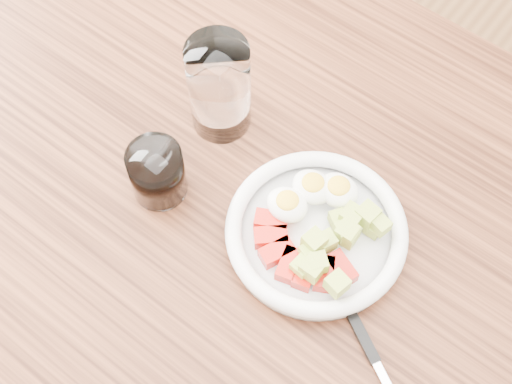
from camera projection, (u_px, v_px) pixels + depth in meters
ground at (257, 363)px, 1.63m from camera, size 4.00×4.00×0.00m
dining_table at (257, 243)px, 1.04m from camera, size 1.50×0.90×0.77m
bowl at (316, 230)px, 0.92m from camera, size 0.24×0.24×0.06m
fork at (368, 347)px, 0.86m from camera, size 0.18×0.11×0.01m
water_glass at (219, 87)px, 0.96m from camera, size 0.09×0.09×0.15m
coffee_glass at (157, 173)px, 0.94m from camera, size 0.07×0.07×0.08m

